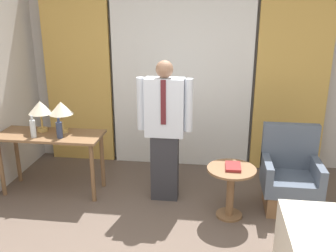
{
  "coord_description": "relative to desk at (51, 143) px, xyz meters",
  "views": [
    {
      "loc": [
        0.47,
        -2.42,
        2.21
      ],
      "look_at": [
        -0.02,
        1.35,
        0.95
      ],
      "focal_mm": 40.0,
      "sensor_mm": 36.0,
      "label": 1
    }
  ],
  "objects": [
    {
      "name": "wall_back",
      "position": [
        1.45,
        1.16,
        0.73
      ],
      "size": [
        10.0,
        0.06,
        2.7
      ],
      "color": "beige",
      "rests_on": "ground_plane"
    },
    {
      "name": "curtain_sheer_center",
      "position": [
        1.45,
        1.03,
        0.67
      ],
      "size": [
        1.88,
        0.06,
        2.58
      ],
      "color": "white",
      "rests_on": "ground_plane"
    },
    {
      "name": "curtain_drape_left",
      "position": [
        0.01,
        1.03,
        0.67
      ],
      "size": [
        0.93,
        0.06,
        2.58
      ],
      "color": "gold",
      "rests_on": "ground_plane"
    },
    {
      "name": "curtain_drape_right",
      "position": [
        2.89,
        1.03,
        0.67
      ],
      "size": [
        0.93,
        0.06,
        2.58
      ],
      "color": "gold",
      "rests_on": "ground_plane"
    },
    {
      "name": "desk",
      "position": [
        0.0,
        0.0,
        0.0
      ],
      "size": [
        1.24,
        0.5,
        0.74
      ],
      "color": "brown",
      "rests_on": "ground_plane"
    },
    {
      "name": "table_lamp_left",
      "position": [
        -0.13,
        0.09,
        0.4
      ],
      "size": [
        0.28,
        0.28,
        0.37
      ],
      "color": "tan",
      "rests_on": "desk"
    },
    {
      "name": "table_lamp_right",
      "position": [
        0.13,
        0.09,
        0.4
      ],
      "size": [
        0.28,
        0.28,
        0.37
      ],
      "color": "tan",
      "rests_on": "desk"
    },
    {
      "name": "bottle_near_edge",
      "position": [
        -0.13,
        -0.12,
        0.22
      ],
      "size": [
        0.06,
        0.06,
        0.26
      ],
      "color": "silver",
      "rests_on": "desk"
    },
    {
      "name": "bottle_by_lamp",
      "position": [
        0.17,
        -0.11,
        0.22
      ],
      "size": [
        0.07,
        0.07,
        0.24
      ],
      "color": "#2D3851",
      "rests_on": "desk"
    },
    {
      "name": "person",
      "position": [
        1.37,
        -0.0,
        0.26
      ],
      "size": [
        0.62,
        0.2,
        1.63
      ],
      "color": "#2D2D33",
      "rests_on": "ground_plane"
    },
    {
      "name": "armchair",
      "position": [
        2.77,
        -0.03,
        -0.29
      ],
      "size": [
        0.61,
        0.56,
        0.93
      ],
      "color": "brown",
      "rests_on": "ground_plane"
    },
    {
      "name": "side_table",
      "position": [
        2.12,
        -0.31,
        -0.24
      ],
      "size": [
        0.51,
        0.51,
        0.57
      ],
      "color": "brown",
      "rests_on": "ground_plane"
    },
    {
      "name": "book",
      "position": [
        2.13,
        -0.3,
        -0.04
      ],
      "size": [
        0.16,
        0.23,
        0.03
      ],
      "color": "maroon",
      "rests_on": "side_table"
    }
  ]
}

